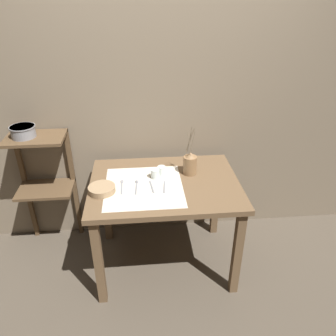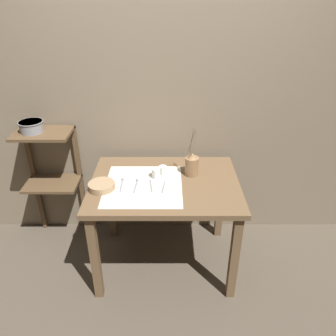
{
  "view_description": "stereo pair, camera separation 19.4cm",
  "coord_description": "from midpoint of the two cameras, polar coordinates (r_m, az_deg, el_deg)",
  "views": [
    {
      "loc": [
        -0.17,
        -2.07,
        2.05
      ],
      "look_at": [
        0.03,
        0.0,
        0.91
      ],
      "focal_mm": 35.0,
      "sensor_mm": 36.0,
      "label": 1
    },
    {
      "loc": [
        0.02,
        -2.08,
        2.05
      ],
      "look_at": [
        0.03,
        0.0,
        0.91
      ],
      "focal_mm": 35.0,
      "sensor_mm": 36.0,
      "label": 2
    }
  ],
  "objects": [
    {
      "name": "ground_plane",
      "position": [
        2.92,
        -2.49,
        -15.88
      ],
      "size": [
        12.0,
        12.0,
        0.0
      ],
      "primitive_type": "plane",
      "color": "brown"
    },
    {
      "name": "stone_wall_back",
      "position": [
        2.74,
        -3.64,
        10.61
      ],
      "size": [
        7.0,
        0.06,
        2.4
      ],
      "color": "#7A6B56",
      "rests_on": "ground_plane"
    },
    {
      "name": "wooden_table",
      "position": [
        2.49,
        -2.82,
        -4.71
      ],
      "size": [
        1.11,
        0.83,
        0.79
      ],
      "color": "brown",
      "rests_on": "ground_plane"
    },
    {
      "name": "wooden_shelf_unit",
      "position": [
        2.91,
        -22.65,
        -0.59
      ],
      "size": [
        0.45,
        0.31,
        1.06
      ],
      "color": "brown",
      "rests_on": "ground_plane"
    },
    {
      "name": "linen_cloth",
      "position": [
        2.39,
        -6.55,
        -3.33
      ],
      "size": [
        0.56,
        0.58,
        0.0
      ],
      "color": "beige",
      "rests_on": "wooden_table"
    },
    {
      "name": "pitcher_with_flowers",
      "position": [
        2.5,
        1.65,
        0.69
      ],
      "size": [
        0.1,
        0.1,
        0.39
      ],
      "color": "olive",
      "rests_on": "wooden_table"
    },
    {
      "name": "wooden_bowl",
      "position": [
        2.37,
        -13.76,
        -3.68
      ],
      "size": [
        0.19,
        0.19,
        0.05
      ],
      "color": "#9E7F5B",
      "rests_on": "wooden_table"
    },
    {
      "name": "glass_tumbler_near",
      "position": [
        2.47,
        -4.52,
        -1.05
      ],
      "size": [
        0.07,
        0.07,
        0.07
      ],
      "color": "silver",
      "rests_on": "wooden_table"
    },
    {
      "name": "glass_tumbler_far",
      "position": [
        2.51,
        -3.36,
        -0.5
      ],
      "size": [
        0.06,
        0.06,
        0.07
      ],
      "color": "silver",
      "rests_on": "wooden_table"
    },
    {
      "name": "spoon_inner",
      "position": [
        2.44,
        -10.32,
        -2.79
      ],
      "size": [
        0.02,
        0.18,
        0.02
      ],
      "color": "gray",
      "rests_on": "wooden_table"
    },
    {
      "name": "spoon_outer",
      "position": [
        2.42,
        -7.77,
        -2.84
      ],
      "size": [
        0.03,
        0.18,
        0.02
      ],
      "color": "gray",
      "rests_on": "wooden_table"
    },
    {
      "name": "fork_outer",
      "position": [
        2.38,
        -5.2,
        -3.3
      ],
      "size": [
        0.03,
        0.17,
        0.0
      ],
      "color": "gray",
      "rests_on": "wooden_table"
    },
    {
      "name": "knife_center",
      "position": [
        2.37,
        -2.98,
        -3.31
      ],
      "size": [
        0.03,
        0.17,
        0.0
      ],
      "color": "gray",
      "rests_on": "wooden_table"
    },
    {
      "name": "metal_pot_large",
      "position": [
        2.76,
        -25.82,
        5.75
      ],
      "size": [
        0.19,
        0.19,
        0.09
      ],
      "color": "gray",
      "rests_on": "wooden_shelf_unit"
    }
  ]
}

